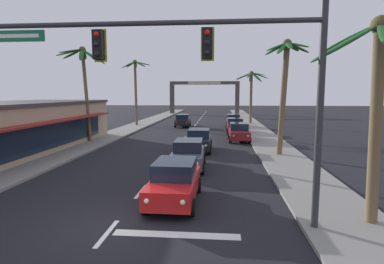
% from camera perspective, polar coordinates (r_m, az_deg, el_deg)
% --- Properties ---
extents(ground_plane, '(220.00, 220.00, 0.00)m').
position_cam_1_polar(ground_plane, '(11.40, -13.85, -15.89)').
color(ground_plane, black).
extents(sidewalk_right, '(3.20, 110.00, 0.14)m').
position_cam_1_polar(sidewalk_right, '(30.53, 13.15, -1.39)').
color(sidewalk_right, gray).
rests_on(sidewalk_right, ground).
extents(sidewalk_left, '(3.20, 110.00, 0.14)m').
position_cam_1_polar(sidewalk_left, '(32.28, -15.44, -1.01)').
color(sidewalk_left, gray).
rests_on(sidewalk_left, ground).
extents(lane_markings, '(4.28, 88.53, 0.01)m').
position_cam_1_polar(lane_markings, '(30.29, -0.72, -1.40)').
color(lane_markings, silver).
rests_on(lane_markings, ground).
extents(traffic_signal_mast, '(10.66, 0.41, 7.36)m').
position_cam_1_polar(traffic_signal_mast, '(10.04, 4.11, 11.67)').
color(traffic_signal_mast, '#2D2D33').
rests_on(traffic_signal_mast, ground).
extents(sedan_lead_at_stop_bar, '(1.99, 4.47, 1.68)m').
position_cam_1_polar(sedan_lead_at_stop_bar, '(12.98, -3.16, -8.87)').
color(sedan_lead_at_stop_bar, red).
rests_on(sedan_lead_at_stop_bar, ground).
extents(sedan_third_in_queue, '(2.03, 4.48, 1.68)m').
position_cam_1_polar(sedan_third_in_queue, '(18.64, -0.65, -4.00)').
color(sedan_third_in_queue, '#4C515B').
rests_on(sedan_third_in_queue, ground).
extents(sedan_fifth_in_queue, '(1.96, 4.46, 1.68)m').
position_cam_1_polar(sedan_fifth_in_queue, '(24.37, 1.26, -1.41)').
color(sedan_fifth_in_queue, black).
rests_on(sedan_fifth_in_queue, ground).
extents(sedan_oncoming_far, '(2.05, 4.49, 1.68)m').
position_cam_1_polar(sedan_oncoming_far, '(42.16, -1.67, 2.11)').
color(sedan_oncoming_far, black).
rests_on(sedan_oncoming_far, ground).
extents(sedan_parked_nearest_kerb, '(1.97, 4.46, 1.68)m').
position_cam_1_polar(sedan_parked_nearest_kerb, '(42.12, 7.51, 2.05)').
color(sedan_parked_nearest_kerb, maroon).
rests_on(sedan_parked_nearest_kerb, ground).
extents(sedan_parked_mid_kerb, '(1.98, 4.46, 1.68)m').
position_cam_1_polar(sedan_parked_mid_kerb, '(35.69, 7.79, 1.18)').
color(sedan_parked_mid_kerb, maroon).
rests_on(sedan_parked_mid_kerb, ground).
extents(sedan_parked_far_kerb, '(2.01, 4.48, 1.68)m').
position_cam_1_polar(sedan_parked_far_kerb, '(29.74, 8.47, 0.03)').
color(sedan_parked_far_kerb, maroon).
rests_on(sedan_parked_far_kerb, ground).
extents(palm_left_second, '(4.20, 4.25, 8.56)m').
position_cam_1_polar(palm_left_second, '(30.18, -18.92, 10.72)').
color(palm_left_second, brown).
rests_on(palm_left_second, ground).
extents(palm_left_third, '(3.91, 4.18, 8.94)m').
position_cam_1_polar(palm_left_third, '(43.95, -10.17, 9.49)').
color(palm_left_third, brown).
rests_on(palm_left_third, ground).
extents(palm_right_nearest, '(4.74, 4.71, 6.81)m').
position_cam_1_polar(palm_right_nearest, '(11.68, 30.76, 8.05)').
color(palm_right_nearest, brown).
rests_on(palm_right_nearest, ground).
extents(palm_right_second, '(3.20, 3.17, 8.09)m').
position_cam_1_polar(palm_right_second, '(22.89, 16.41, 9.76)').
color(palm_right_second, brown).
rests_on(palm_right_second, ground).
extents(palm_right_farthest, '(4.73, 4.64, 7.62)m').
position_cam_1_polar(palm_right_farthest, '(46.32, 10.67, 8.26)').
color(palm_right_farthest, brown).
rests_on(palm_right_farthest, ground).
extents(town_gateway_arch, '(15.12, 0.90, 7.09)m').
position_cam_1_polar(town_gateway_arch, '(69.16, 2.25, 7.08)').
color(town_gateway_arch, '#423D38').
rests_on(town_gateway_arch, ground).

